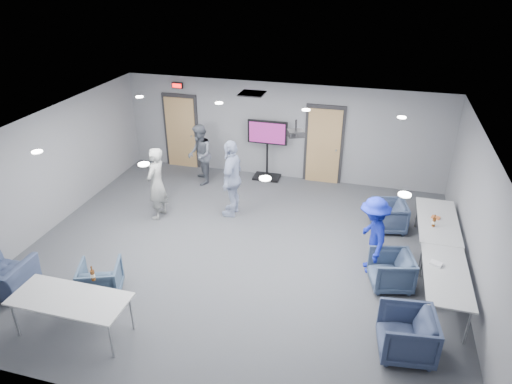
% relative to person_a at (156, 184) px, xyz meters
% --- Properties ---
extents(floor, '(9.00, 9.00, 0.00)m').
position_rel_person_a_xyz_m(floor, '(2.32, -0.92, -0.89)').
color(floor, '#383B40').
rests_on(floor, ground).
extents(ceiling, '(9.00, 9.00, 0.00)m').
position_rel_person_a_xyz_m(ceiling, '(2.32, -0.92, 1.81)').
color(ceiling, white).
rests_on(ceiling, wall_back).
extents(wall_back, '(9.00, 0.02, 2.70)m').
position_rel_person_a_xyz_m(wall_back, '(2.32, 3.08, 0.46)').
color(wall_back, slate).
rests_on(wall_back, floor).
extents(wall_front, '(9.00, 0.02, 2.70)m').
position_rel_person_a_xyz_m(wall_front, '(2.32, -4.92, 0.46)').
color(wall_front, slate).
rests_on(wall_front, floor).
extents(wall_left, '(0.02, 8.00, 2.70)m').
position_rel_person_a_xyz_m(wall_left, '(-2.18, -0.92, 0.46)').
color(wall_left, slate).
rests_on(wall_left, floor).
extents(wall_right, '(0.02, 8.00, 2.70)m').
position_rel_person_a_xyz_m(wall_right, '(6.82, -0.92, 0.46)').
color(wall_right, slate).
rests_on(wall_right, floor).
extents(door_left, '(1.06, 0.17, 2.24)m').
position_rel_person_a_xyz_m(door_left, '(-0.68, 3.03, 0.18)').
color(door_left, black).
rests_on(door_left, wall_back).
extents(door_right, '(1.06, 0.17, 2.24)m').
position_rel_person_a_xyz_m(door_right, '(3.52, 3.03, 0.18)').
color(door_right, black).
rests_on(door_right, wall_back).
extents(exit_sign, '(0.32, 0.08, 0.16)m').
position_rel_person_a_xyz_m(exit_sign, '(-0.68, 3.01, 1.56)').
color(exit_sign, black).
rests_on(exit_sign, wall_back).
extents(hvac_diffuser, '(0.60, 0.60, 0.03)m').
position_rel_person_a_xyz_m(hvac_diffuser, '(1.82, 1.88, 1.80)').
color(hvac_diffuser, black).
rests_on(hvac_diffuser, ceiling).
extents(downlights, '(6.18, 3.78, 0.02)m').
position_rel_person_a_xyz_m(downlights, '(2.32, -0.92, 1.80)').
color(downlights, white).
rests_on(downlights, ceiling).
extents(person_a, '(0.46, 0.67, 1.78)m').
position_rel_person_a_xyz_m(person_a, '(0.00, 0.00, 0.00)').
color(person_a, gray).
rests_on(person_a, floor).
extents(person_b, '(0.92, 1.01, 1.68)m').
position_rel_person_a_xyz_m(person_b, '(0.28, 2.05, -0.05)').
color(person_b, slate).
rests_on(person_b, floor).
extents(person_c, '(0.47, 1.12, 1.91)m').
position_rel_person_a_xyz_m(person_c, '(1.67, 0.62, 0.07)').
color(person_c, '#A9B6DA').
rests_on(person_c, floor).
extents(person_d, '(0.84, 1.15, 1.60)m').
position_rel_person_a_xyz_m(person_d, '(5.02, -0.82, -0.09)').
color(person_d, '#18259D').
rests_on(person_d, floor).
extents(chair_right_a, '(0.90, 0.88, 0.70)m').
position_rel_person_a_xyz_m(chair_right_a, '(5.35, 0.86, -0.54)').
color(chair_right_a, '#313D55').
rests_on(chair_right_a, floor).
extents(chair_right_b, '(0.92, 0.91, 0.70)m').
position_rel_person_a_xyz_m(chair_right_b, '(5.43, -1.26, -0.54)').
color(chair_right_b, '#3B4B66').
rests_on(chair_right_b, floor).
extents(chair_right_c, '(0.94, 0.92, 0.77)m').
position_rel_person_a_xyz_m(chair_right_c, '(5.67, -2.94, -0.50)').
color(chair_right_c, '#343F5A').
rests_on(chair_right_c, floor).
extents(chair_front_a, '(0.93, 0.94, 0.67)m').
position_rel_person_a_xyz_m(chair_front_a, '(0.26, -2.92, -0.55)').
color(chair_front_a, '#3C4F67').
rests_on(chair_front_a, floor).
extents(chair_front_b, '(1.04, 0.91, 0.66)m').
position_rel_person_a_xyz_m(chair_front_b, '(-1.56, -3.32, -0.56)').
color(chair_front_b, '#3B4767').
rests_on(chair_front_b, floor).
extents(table_right_a, '(0.81, 1.94, 0.73)m').
position_rel_person_a_xyz_m(table_right_a, '(6.32, 0.26, -0.20)').
color(table_right_a, silver).
rests_on(table_right_a, floor).
extents(table_right_b, '(0.77, 1.84, 0.73)m').
position_rel_person_a_xyz_m(table_right_b, '(6.32, -1.64, -0.20)').
color(table_right_b, silver).
rests_on(table_right_b, floor).
extents(table_front_left, '(1.93, 0.81, 0.73)m').
position_rel_person_a_xyz_m(table_front_left, '(0.38, -3.92, -0.20)').
color(table_front_left, silver).
rests_on(table_front_left, floor).
extents(bottle_front, '(0.07, 0.07, 0.29)m').
position_rel_person_a_xyz_m(bottle_front, '(0.50, -3.41, -0.05)').
color(bottle_front, '#552C0E').
rests_on(bottle_front, table_front_left).
extents(bottle_right, '(0.07, 0.07, 0.27)m').
position_rel_person_a_xyz_m(bottle_right, '(6.20, -0.03, -0.06)').
color(bottle_right, '#552C0E').
rests_on(bottle_right, table_right_a).
extents(snack_box, '(0.20, 0.16, 0.04)m').
position_rel_person_a_xyz_m(snack_box, '(6.27, 0.32, -0.14)').
color(snack_box, '#C36230').
rests_on(snack_box, table_right_a).
extents(wrapper, '(0.25, 0.22, 0.05)m').
position_rel_person_a_xyz_m(wrapper, '(6.16, -1.41, -0.14)').
color(wrapper, silver).
rests_on(wrapper, table_right_b).
extents(tv_stand, '(1.11, 0.53, 1.70)m').
position_rel_person_a_xyz_m(tv_stand, '(1.99, 2.82, 0.08)').
color(tv_stand, black).
rests_on(tv_stand, floor).
extents(projector, '(0.40, 0.38, 0.35)m').
position_rel_person_a_xyz_m(projector, '(3.25, 0.13, 1.52)').
color(projector, black).
rests_on(projector, ceiling).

